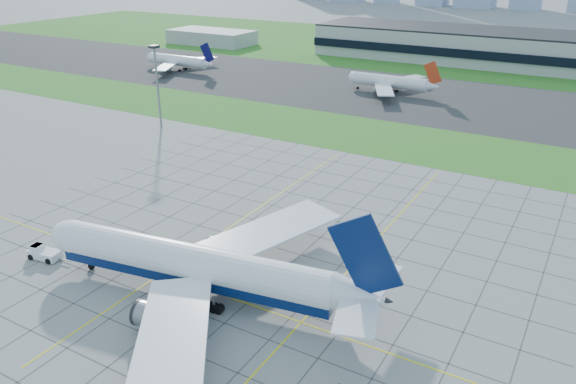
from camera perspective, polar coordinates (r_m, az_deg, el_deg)
name	(u,v)px	position (r m, az deg, el deg)	size (l,w,h in m)	color
ground	(214,284)	(97.43, -7.51, -9.23)	(1400.00, 1400.00, 0.00)	gray
grass_median	(398,140)	(170.58, 11.06, 5.19)	(700.00, 35.00, 0.04)	#2F7722
asphalt_taxiway	(448,100)	(221.48, 15.97, 8.93)	(700.00, 75.00, 0.04)	#383838
grass_far	(505,56)	(327.29, 21.20, 12.76)	(700.00, 145.00, 0.04)	#2F7722
apron_markings	(252,256)	(104.82, -3.65, -6.50)	(120.00, 130.00, 0.03)	#474744
service_block	(212,37)	(349.53, -7.76, 15.33)	(50.00, 25.00, 8.00)	#B7B7B2
light_mast	(157,76)	(180.91, -13.20, 11.36)	(2.50, 2.50, 25.60)	gray
airliner	(196,266)	(92.34, -9.30, -7.43)	(61.98, 62.35, 19.60)	white
pushback_tug	(43,253)	(112.79, -23.62, -5.68)	(9.03, 3.89, 2.48)	white
crew_near	(123,247)	(110.16, -16.39, -5.41)	(0.63, 0.42, 1.74)	black
distant_jet_0	(179,61)	(272.92, -11.05, 12.97)	(36.98, 42.66, 14.08)	white
distant_jet_1	(391,82)	(227.51, 10.41, 10.97)	(35.46, 42.66, 14.08)	white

